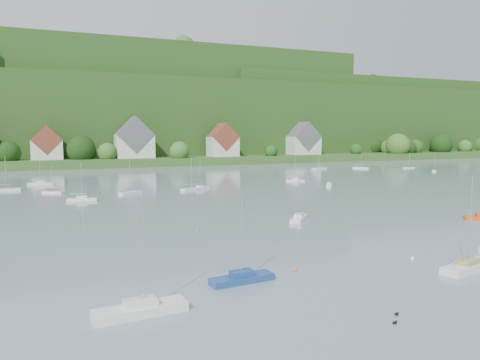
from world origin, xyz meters
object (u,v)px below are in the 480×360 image
at_px(near_sailboat_0, 140,309).
at_px(near_sailboat_2, 468,266).
at_px(near_sailboat_3, 299,217).
at_px(near_sailboat_1, 242,278).

relative_size(near_sailboat_0, near_sailboat_2, 1.00).
xyz_separation_m(near_sailboat_2, near_sailboat_3, (-2.76, 29.54, -0.04)).
relative_size(near_sailboat_1, near_sailboat_3, 1.00).
bearing_deg(near_sailboat_1, near_sailboat_0, -163.46).
relative_size(near_sailboat_1, near_sailboat_2, 0.87).
bearing_deg(near_sailboat_0, near_sailboat_1, 16.54).
distance_m(near_sailboat_2, near_sailboat_3, 29.67).
bearing_deg(near_sailboat_2, near_sailboat_1, 153.68).
xyz_separation_m(near_sailboat_0, near_sailboat_2, (32.39, -1.02, -0.00)).
distance_m(near_sailboat_1, near_sailboat_3, 31.33).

